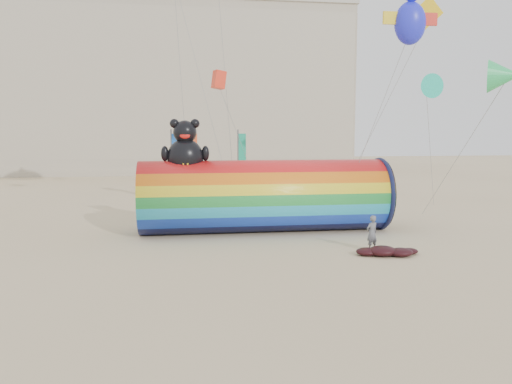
{
  "coord_description": "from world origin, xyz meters",
  "views": [
    {
      "loc": [
        -2.63,
        -19.88,
        4.99
      ],
      "look_at": [
        0.5,
        1.5,
        2.4
      ],
      "focal_mm": 35.0,
      "sensor_mm": 36.0,
      "label": 1
    }
  ],
  "objects": [
    {
      "name": "windsock_assembly",
      "position": [
        1.38,
        4.71,
        1.9
      ],
      "size": [
        12.42,
        3.78,
        5.73
      ],
      "color": "red",
      "rests_on": "ground"
    },
    {
      "name": "festival_banners",
      "position": [
        -1.14,
        16.87,
        2.64
      ],
      "size": [
        5.54,
        1.76,
        5.2
      ],
      "color": "#59595E",
      "rests_on": "ground"
    },
    {
      "name": "ground",
      "position": [
        0.0,
        0.0,
        0.0
      ],
      "size": [
        160.0,
        160.0,
        0.0
      ],
      "primitive_type": "plane",
      "color": "#CCB58C",
      "rests_on": "ground"
    },
    {
      "name": "hotel_building",
      "position": [
        -12.0,
        45.95,
        10.31
      ],
      "size": [
        60.4,
        15.4,
        20.6
      ],
      "color": "#B7AD99",
      "rests_on": "ground"
    },
    {
      "name": "kite_handler",
      "position": [
        5.22,
        -0.12,
        0.76
      ],
      "size": [
        0.65,
        0.55,
        1.52
      ],
      "primitive_type": "imported",
      "rotation": [
        0.0,
        0.0,
        3.53
      ],
      "color": "slate",
      "rests_on": "ground"
    },
    {
      "name": "fabric_bundle",
      "position": [
        5.53,
        -0.98,
        0.17
      ],
      "size": [
        2.62,
        1.35,
        0.41
      ],
      "color": "#3A0A10",
      "rests_on": "ground"
    }
  ]
}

